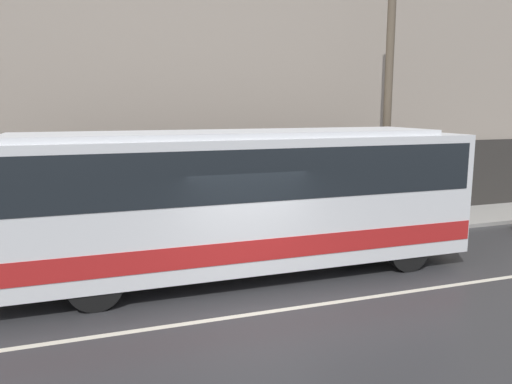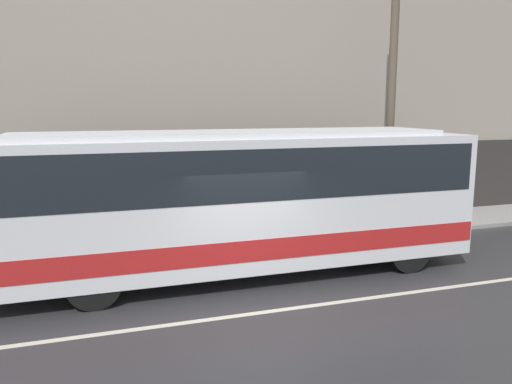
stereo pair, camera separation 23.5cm
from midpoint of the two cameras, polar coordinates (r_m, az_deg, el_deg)
name	(u,v)px [view 1 (the left image)]	position (r m, az deg, el deg)	size (l,w,h in m)	color
ground_plane	(266,312)	(9.61, 0.46, -13.59)	(60.00, 60.00, 0.00)	#2D2D30
sidewalk	(202,240)	(14.35, -6.68, -5.46)	(60.00, 2.45, 0.12)	gray
building_facade	(188,65)	(15.24, -8.24, 14.13)	(60.00, 0.35, 10.37)	gray
lane_stripe	(266,312)	(9.61, 0.46, -13.57)	(54.00, 0.14, 0.01)	beige
transit_bus	(235,195)	(11.17, -3.01, -0.39)	(10.99, 2.50, 3.28)	silver
utility_pole_near	(388,97)	(15.41, 14.42, 10.46)	(0.24, 0.24, 7.92)	brown
pedestrian_waiting	(159,214)	(14.14, -11.50, -2.54)	(0.36, 0.36, 1.57)	navy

